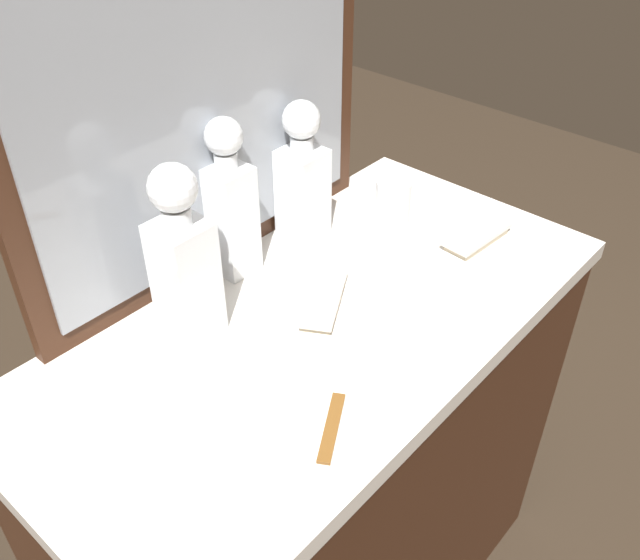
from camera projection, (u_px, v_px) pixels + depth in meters
name	position (u px, v px, depth m)	size (l,w,h in m)	color
dresser	(320.00, 481.00, 1.50)	(1.11, 0.56, 0.94)	#381E11
dresser_mirror	(203.00, 103.00, 1.16)	(0.77, 0.03, 0.64)	#381E11
crystal_decanter_right	(184.00, 269.00, 1.11)	(0.09, 0.09, 0.32)	white
crystal_decanter_far_left	(229.00, 214.00, 1.25)	(0.07, 0.07, 0.31)	white
crystal_decanter_rear	(302.00, 183.00, 1.36)	(0.08, 0.08, 0.28)	white
crystal_tumbler_left	(393.00, 206.00, 1.42)	(0.07, 0.07, 0.11)	white
silver_brush_front	(477.00, 236.00, 1.39)	(0.16, 0.07, 0.02)	#B7A88C
silver_brush_right	(324.00, 300.00, 1.23)	(0.18, 0.14, 0.02)	#B7A88C
tortoiseshell_comb	(332.00, 427.00, 1.01)	(0.12, 0.08, 0.01)	brown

